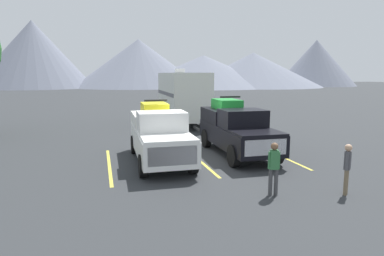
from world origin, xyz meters
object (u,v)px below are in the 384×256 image
object	(u,v)px
pickup_truck_a	(159,134)
person_a	(347,166)
pickup_truck_b	(236,128)
person_b	(274,165)
camper_trailer_a	(183,95)

from	to	relation	value
pickup_truck_a	person_a	distance (m)	7.20
pickup_truck_a	person_a	xyz separation A→B (m)	(4.73, -5.42, -0.26)
pickup_truck_b	person_a	distance (m)	5.97
pickup_truck_a	person_a	size ratio (longest dim) A/B	3.63
pickup_truck_a	person_b	bearing A→B (deg)	-62.32
pickup_truck_b	person_a	size ratio (longest dim) A/B	3.62
person_a	person_b	world-z (taller)	person_b
person_b	pickup_truck_b	bearing A→B (deg)	79.40
pickup_truck_b	person_b	world-z (taller)	pickup_truck_b
camper_trailer_a	person_a	size ratio (longest dim) A/B	5.08
pickup_truck_a	camper_trailer_a	distance (m)	10.41
pickup_truck_a	pickup_truck_b	distance (m)	3.61
pickup_truck_b	person_a	bearing A→B (deg)	-78.88
person_b	camper_trailer_a	bearing A→B (deg)	86.82
pickup_truck_a	pickup_truck_b	xyz separation A→B (m)	(3.58, 0.44, 0.02)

